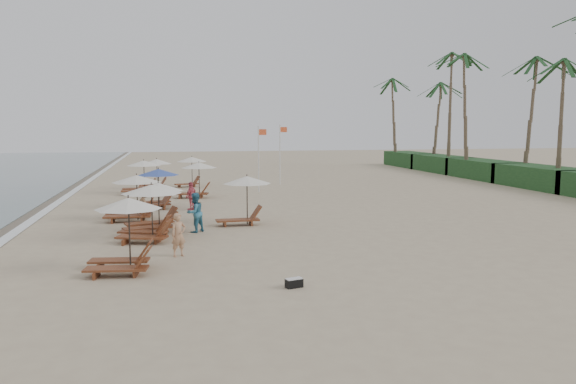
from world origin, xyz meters
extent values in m
plane|color=tan|center=(0.00, 0.00, 0.00)|extent=(160.00, 160.00, 0.00)
cube|color=#6B5E4C|center=(-12.50, 10.00, 0.00)|extent=(3.20, 140.00, 0.01)
cube|color=white|center=(-11.20, 10.00, 0.01)|extent=(0.50, 140.00, 0.02)
cube|color=#193D1C|center=(22.00, 14.50, 0.80)|extent=(3.20, 8.00, 1.60)
cube|color=#193D1C|center=(22.00, 22.00, 0.80)|extent=(3.20, 8.00, 1.60)
cube|color=#193D1C|center=(22.00, 29.50, 0.80)|extent=(3.20, 8.00, 1.60)
cube|color=#193D1C|center=(22.00, 37.00, 0.80)|extent=(3.20, 8.00, 1.60)
cylinder|color=brown|center=(22.00, 12.80, 4.50)|extent=(0.36, 0.36, 9.00)
cylinder|color=brown|center=(22.90, 18.00, 4.90)|extent=(0.36, 0.36, 9.80)
cylinder|color=brown|center=(21.10, 23.20, 5.30)|extent=(0.36, 0.36, 10.60)
cylinder|color=brown|center=(22.00, 28.40, 5.70)|extent=(0.36, 0.36, 11.40)
cylinder|color=brown|center=(22.90, 33.60, 4.50)|extent=(0.36, 0.36, 9.00)
cylinder|color=brown|center=(21.10, 38.80, 4.90)|extent=(0.36, 0.36, 9.80)
cylinder|color=black|center=(-5.94, -3.45, 1.13)|extent=(0.05, 0.05, 2.25)
cone|color=silver|center=(-5.94, -3.45, 2.15)|extent=(2.07, 2.07, 0.35)
cylinder|color=black|center=(-5.39, 1.30, 1.08)|extent=(0.05, 0.05, 2.15)
cone|color=silver|center=(-5.39, 1.30, 2.05)|extent=(2.37, 2.37, 0.35)
cylinder|color=black|center=(-5.16, 3.22, 1.02)|extent=(0.05, 0.05, 2.03)
cone|color=silver|center=(-5.16, 3.22, 1.93)|extent=(2.13, 2.13, 0.35)
cylinder|color=black|center=(-6.23, 6.46, 1.05)|extent=(0.05, 0.05, 2.10)
cone|color=silver|center=(-6.23, 6.46, 2.00)|extent=(2.36, 2.36, 0.35)
cylinder|color=black|center=(-5.27, 10.24, 1.05)|extent=(0.05, 0.05, 2.10)
cone|color=#364FA1|center=(-5.27, 10.24, 2.00)|extent=(2.27, 2.27, 0.35)
cylinder|color=black|center=(-6.34, 17.26, 1.08)|extent=(0.05, 0.05, 2.16)
cone|color=silver|center=(-6.34, 17.26, 2.06)|extent=(2.25, 2.25, 0.35)
cylinder|color=black|center=(-5.54, 19.79, 1.05)|extent=(0.05, 0.05, 2.10)
cone|color=silver|center=(-5.54, 19.79, 2.00)|extent=(2.11, 2.11, 0.35)
cylinder|color=black|center=(-1.19, 4.25, 1.07)|extent=(0.05, 0.05, 2.15)
cone|color=silver|center=(-1.19, 4.25, 2.05)|extent=(2.24, 2.24, 0.35)
cylinder|color=black|center=(-2.82, 14.59, 1.07)|extent=(0.05, 0.05, 2.15)
cone|color=silver|center=(-2.82, 14.59, 2.05)|extent=(2.24, 2.24, 0.35)
cylinder|color=black|center=(-3.00, 21.08, 1.07)|extent=(0.05, 0.05, 2.15)
cone|color=silver|center=(-3.00, 21.08, 2.05)|extent=(2.24, 2.24, 0.35)
imported|color=tan|center=(-4.43, -1.70, 0.76)|extent=(0.66, 0.57, 1.52)
imported|color=teal|center=(-3.66, 2.66, 0.85)|extent=(1.05, 1.02, 1.70)
imported|color=#906A49|center=(-5.89, 6.03, 0.77)|extent=(0.99, 1.15, 1.54)
imported|color=#C9505F|center=(-3.55, 9.12, 0.77)|extent=(0.84, 0.94, 1.53)
cube|color=black|center=(-1.33, -6.20, 0.12)|extent=(0.53, 0.36, 0.24)
cube|color=silver|center=(-1.33, -6.20, 0.25)|extent=(0.50, 0.34, 0.04)
cylinder|color=silver|center=(1.34, 16.54, 2.26)|extent=(0.08, 0.08, 4.52)
cube|color=#E4562A|center=(1.62, 16.54, 4.12)|extent=(0.55, 0.02, 0.40)
cylinder|color=silver|center=(3.74, 20.99, 2.33)|extent=(0.08, 0.08, 4.66)
cube|color=#E4562A|center=(4.02, 20.99, 4.26)|extent=(0.55, 0.02, 0.40)
camera|label=1|loc=(-4.70, -20.94, 4.51)|focal=34.47mm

